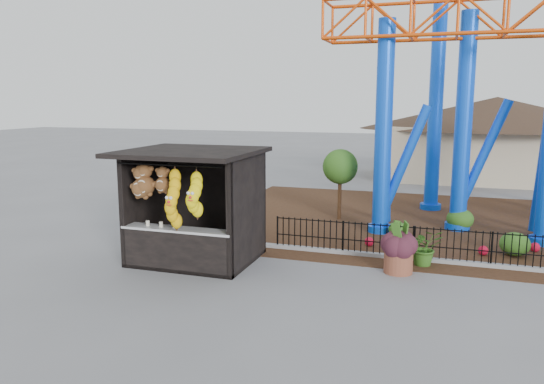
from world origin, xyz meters
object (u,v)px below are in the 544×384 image
(prize_booth, at_px, (189,208))
(potted_plant, at_px, (424,247))
(roller_coaster, at_px, (503,40))
(terracotta_planter, at_px, (398,261))

(prize_booth, bearing_deg, potted_plant, 16.28)
(roller_coaster, xyz_separation_m, terracotta_planter, (-2.64, -6.42, -6.13))
(prize_booth, xyz_separation_m, potted_plant, (6.13, 1.79, -1.04))
(terracotta_planter, bearing_deg, roller_coaster, 67.66)
(roller_coaster, bearing_deg, potted_plant, -110.08)
(prize_booth, bearing_deg, terracotta_planter, 9.53)
(roller_coaster, height_order, terracotta_planter, roller_coaster)
(terracotta_planter, bearing_deg, potted_plant, 54.87)
(terracotta_planter, height_order, potted_plant, potted_plant)
(roller_coaster, relative_size, potted_plant, 10.81)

